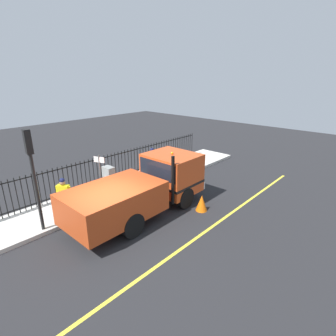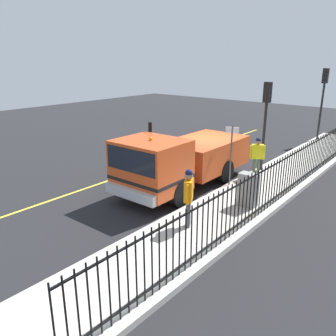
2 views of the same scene
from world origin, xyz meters
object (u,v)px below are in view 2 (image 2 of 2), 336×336
object	(u,v)px
work_truck	(178,159)
traffic_light_mid	(324,90)
pedestrian_distant	(257,153)
worker_standing	(189,192)
street_sign	(231,148)
utility_cabinet	(248,190)
traffic_light_near	(266,109)
traffic_cone	(118,181)

from	to	relation	value
work_truck	traffic_light_mid	world-z (taller)	traffic_light_mid
work_truck	pedestrian_distant	world-z (taller)	work_truck
pedestrian_distant	traffic_light_mid	bearing A→B (deg)	56.31
worker_standing	street_sign	world-z (taller)	street_sign
street_sign	worker_standing	bearing A→B (deg)	-77.79
traffic_light_mid	utility_cabinet	distance (m)	12.22
traffic_light_mid	street_sign	size ratio (longest dim) A/B	1.77
pedestrian_distant	work_truck	bearing A→B (deg)	-158.74
work_truck	utility_cabinet	bearing A→B (deg)	178.06
worker_standing	traffic_light_mid	xyz separation A→B (m)	(-0.69, 14.37, 1.90)
worker_standing	utility_cabinet	size ratio (longest dim) A/B	1.55
traffic_light_mid	street_sign	xyz separation A→B (m)	(-0.15, -10.46, -1.50)
traffic_light_near	traffic_cone	world-z (taller)	traffic_light_near
traffic_light_near	utility_cabinet	distance (m)	4.78
work_truck	pedestrian_distant	bearing A→B (deg)	-124.02
utility_cabinet	street_sign	size ratio (longest dim) A/B	0.48
traffic_cone	street_sign	bearing A→B (deg)	41.67
work_truck	traffic_light_near	xyz separation A→B (m)	(1.65, 3.97, 1.65)
street_sign	traffic_cone	bearing A→B (deg)	-138.33
traffic_light_near	utility_cabinet	xyz separation A→B (m)	(1.38, -4.04, -2.15)
worker_standing	traffic_light_near	distance (m)	6.76
traffic_light_near	street_sign	distance (m)	2.89
street_sign	work_truck	bearing A→B (deg)	-138.16
pedestrian_distant	street_sign	world-z (taller)	street_sign
pedestrian_distant	traffic_cone	size ratio (longest dim) A/B	2.30
traffic_cone	street_sign	world-z (taller)	street_sign
traffic_light_mid	utility_cabinet	xyz separation A→B (m)	(1.35, -11.90, -2.41)
traffic_light_near	street_sign	bearing A→B (deg)	95.66
pedestrian_distant	worker_standing	bearing A→B (deg)	-120.36
traffic_light_mid	street_sign	distance (m)	10.57
work_truck	street_sign	xyz separation A→B (m)	(1.52, 1.36, 0.41)
traffic_light_mid	traffic_cone	distance (m)	14.09
traffic_light_mid	street_sign	bearing A→B (deg)	95.85
pedestrian_distant	street_sign	xyz separation A→B (m)	(-0.39, -1.52, 0.45)
traffic_light_mid	utility_cabinet	bearing A→B (deg)	103.17
work_truck	worker_standing	world-z (taller)	work_truck
work_truck	street_sign	size ratio (longest dim) A/B	2.72
pedestrian_distant	utility_cabinet	world-z (taller)	pedestrian_distant
traffic_light_near	work_truck	bearing A→B (deg)	75.90
worker_standing	utility_cabinet	xyz separation A→B (m)	(0.66, 2.47, -0.51)
work_truck	traffic_light_near	bearing A→B (deg)	-113.02
work_truck	traffic_cone	size ratio (longest dim) A/B	8.84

